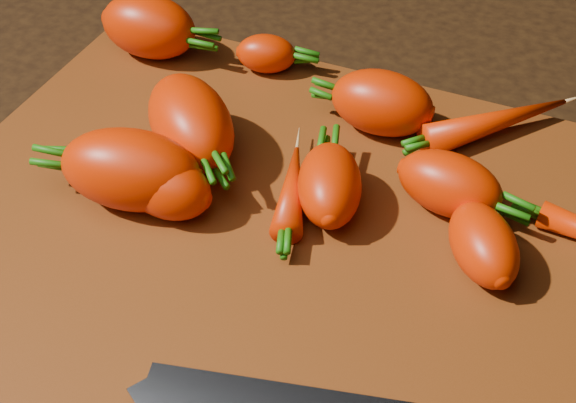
% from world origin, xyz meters
% --- Properties ---
extents(ground, '(2.00, 2.00, 0.01)m').
position_xyz_m(ground, '(0.00, 0.00, -0.01)').
color(ground, black).
extents(cutting_board, '(0.50, 0.40, 0.01)m').
position_xyz_m(cutting_board, '(0.00, 0.00, 0.01)').
color(cutting_board, '#522207').
rests_on(cutting_board, ground).
extents(carrot_0, '(0.09, 0.06, 0.05)m').
position_xyz_m(carrot_0, '(-0.19, 0.15, 0.04)').
color(carrot_0, red).
rests_on(carrot_0, cutting_board).
extents(carrot_1, '(0.07, 0.05, 0.04)m').
position_xyz_m(carrot_1, '(-0.08, -0.01, 0.03)').
color(carrot_1, red).
rests_on(carrot_1, cutting_board).
extents(carrot_2, '(0.11, 0.11, 0.06)m').
position_xyz_m(carrot_2, '(-0.09, 0.05, 0.04)').
color(carrot_2, red).
rests_on(carrot_2, cutting_board).
extents(carrot_3, '(0.07, 0.08, 0.04)m').
position_xyz_m(carrot_3, '(0.02, 0.03, 0.03)').
color(carrot_3, red).
rests_on(carrot_3, cutting_board).
extents(carrot_4, '(0.08, 0.05, 0.05)m').
position_xyz_m(carrot_4, '(0.02, 0.13, 0.04)').
color(carrot_4, red).
rests_on(carrot_4, cutting_board).
extents(carrot_5, '(0.06, 0.04, 0.03)m').
position_xyz_m(carrot_5, '(-0.09, 0.17, 0.03)').
color(carrot_5, red).
rests_on(carrot_5, cutting_board).
extents(carrot_6, '(0.07, 0.08, 0.04)m').
position_xyz_m(carrot_6, '(0.13, 0.02, 0.03)').
color(carrot_6, red).
rests_on(carrot_6, cutting_board).
extents(carrot_7, '(0.10, 0.11, 0.03)m').
position_xyz_m(carrot_7, '(0.11, 0.16, 0.03)').
color(carrot_7, red).
rests_on(carrot_7, cutting_board).
extents(carrot_9, '(0.05, 0.09, 0.02)m').
position_xyz_m(carrot_9, '(-0.01, 0.03, 0.02)').
color(carrot_9, red).
rests_on(carrot_9, cutting_board).
extents(carrot_10, '(0.11, 0.07, 0.06)m').
position_xyz_m(carrot_10, '(-0.11, -0.01, 0.04)').
color(carrot_10, red).
rests_on(carrot_10, cutting_board).
extents(carrot_11, '(0.08, 0.05, 0.04)m').
position_xyz_m(carrot_11, '(0.10, 0.07, 0.03)').
color(carrot_11, red).
rests_on(carrot_11, cutting_board).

